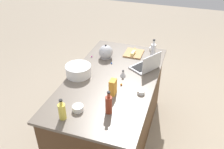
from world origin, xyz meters
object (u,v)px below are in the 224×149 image
at_px(bottle_vinegar, 153,51).
at_px(kitchen_timer, 123,74).
at_px(candy_bag, 113,87).
at_px(ramekin_small, 141,92).
at_px(cutting_board, 134,53).
at_px(kettle, 106,52).
at_px(ramekin_wide, 78,108).
at_px(bottle_soy, 109,104).
at_px(butter_stick_left, 133,53).
at_px(laptop, 146,66).
at_px(ramekin_medium, 152,49).
at_px(bottle_oil, 62,111).
at_px(mixing_bowl_large, 78,70).

distance_m(bottle_vinegar, kitchen_timer, 0.59).
xyz_separation_m(kitchen_timer, candy_bag, (0.35, -0.01, 0.05)).
bearing_deg(ramekin_small, cutting_board, -161.04).
height_order(bottle_vinegar, kettle, bottle_vinegar).
bearing_deg(ramekin_wide, kitchen_timer, 161.40).
bearing_deg(bottle_soy, kitchen_timer, -175.70).
bearing_deg(butter_stick_left, ramekin_wide, -10.17).
distance_m(laptop, butter_stick_left, 0.37).
height_order(laptop, bottle_soy, bottle_soy).
relative_size(laptop, ramekin_medium, 4.69).
relative_size(bottle_soy, ramekin_medium, 2.93).
bearing_deg(ramekin_small, candy_bag, -69.81).
distance_m(laptop, bottle_oil, 1.20).
relative_size(bottle_oil, candy_bag, 1.24).
height_order(kettle, cutting_board, kettle).
bearing_deg(kitchen_timer, mixing_bowl_large, -74.03).
distance_m(bottle_vinegar, ramekin_wide, 1.32).
distance_m(kettle, cutting_board, 0.39).
height_order(mixing_bowl_large, bottle_soy, bottle_soy).
xyz_separation_m(laptop, candy_bag, (0.60, -0.22, 0.04)).
height_order(ramekin_wide, kitchen_timer, kitchen_timer).
bearing_deg(cutting_board, candy_bag, 0.65).
bearing_deg(bottle_oil, butter_stick_left, 167.45).
bearing_deg(butter_stick_left, cutting_board, 180.00).
distance_m(bottle_oil, ramekin_small, 0.83).
relative_size(mixing_bowl_large, ramekin_small, 3.89).
relative_size(cutting_board, candy_bag, 1.55).
xyz_separation_m(bottle_vinegar, bottle_soy, (1.16, -0.19, -0.01)).
distance_m(butter_stick_left, kitchen_timer, 0.52).
relative_size(cutting_board, butter_stick_left, 2.39).
distance_m(mixing_bowl_large, ramekin_small, 0.76).
height_order(bottle_vinegar, ramekin_wide, bottle_vinegar).
height_order(laptop, candy_bag, laptop).
bearing_deg(butter_stick_left, kettle, -61.55).
bearing_deg(candy_bag, ramekin_medium, 169.60).
bearing_deg(ramekin_medium, ramekin_small, 3.88).
bearing_deg(laptop, ramekin_small, 5.42).
height_order(bottle_oil, cutting_board, bottle_oil).
relative_size(butter_stick_left, ramekin_wide, 1.05).
bearing_deg(mixing_bowl_large, ramekin_small, 81.42).
xyz_separation_m(bottle_oil, ramekin_wide, (-0.14, 0.08, -0.06)).
relative_size(cutting_board, kitchen_timer, 3.42).
relative_size(bottle_oil, kettle, 0.99).
relative_size(mixing_bowl_large, ramekin_wide, 2.82).
height_order(butter_stick_left, ramekin_wide, butter_stick_left).
bearing_deg(ramekin_medium, butter_stick_left, -42.94).
height_order(kitchen_timer, candy_bag, candy_bag).
bearing_deg(kitchen_timer, ramekin_wide, -18.60).
xyz_separation_m(mixing_bowl_large, ramekin_wide, (0.56, 0.25, -0.04)).
relative_size(ramekin_medium, ramekin_wide, 0.77).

